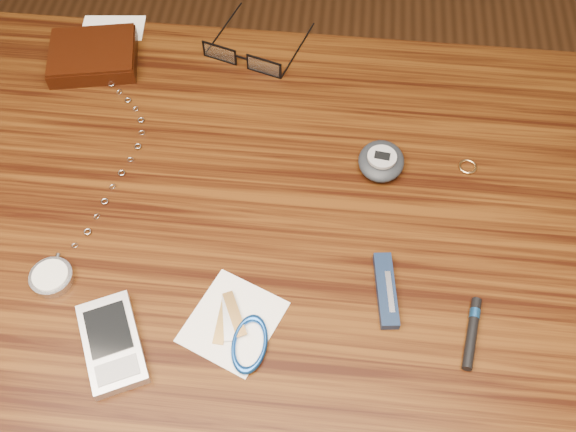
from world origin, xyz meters
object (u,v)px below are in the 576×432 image
object	(u,v)px
pocket_watch	(56,268)
notepad_keys	(241,333)
desk	(259,270)
eyeglasses	(244,57)
pda_phone	(112,343)
pedometer	(381,161)
wallet_and_card	(94,55)
pocket_knife	(386,290)

from	to	relation	value
pocket_watch	notepad_keys	size ratio (longest dim) A/B	2.77
desk	pocket_watch	bearing A→B (deg)	-160.06
notepad_keys	pocket_watch	bearing A→B (deg)	165.82
eyeglasses	pda_phone	size ratio (longest dim) A/B	1.31
notepad_keys	pedometer	bearing A→B (deg)	59.60
pda_phone	pedometer	size ratio (longest dim) A/B	1.64
pocket_watch	pda_phone	world-z (taller)	pda_phone
eyeglasses	pda_phone	bearing A→B (deg)	-100.24
wallet_and_card	pedometer	xyz separation A→B (m)	(0.41, -0.15, -0.00)
wallet_and_card	pocket_watch	bearing A→B (deg)	-81.94
desk	notepad_keys	bearing A→B (deg)	-89.01
pedometer	pocket_knife	world-z (taller)	pedometer
pda_phone	pocket_knife	world-z (taller)	pda_phone
desk	notepad_keys	world-z (taller)	notepad_keys
pda_phone	notepad_keys	world-z (taller)	pda_phone
pocket_watch	pocket_knife	distance (m)	0.37
pedometer	notepad_keys	world-z (taller)	pedometer
pedometer	pocket_knife	bearing A→B (deg)	-86.77
wallet_and_card	pda_phone	size ratio (longest dim) A/B	1.38
wallet_and_card	pocket_watch	size ratio (longest dim) A/B	0.48
pocket_knife	notepad_keys	bearing A→B (deg)	-156.65
pocket_knife	eyeglasses	bearing A→B (deg)	121.07
wallet_and_card	notepad_keys	xyz separation A→B (m)	(0.27, -0.39, -0.01)
pda_phone	pedometer	distance (m)	0.39
pedometer	notepad_keys	bearing A→B (deg)	-120.40
pocket_watch	pedometer	world-z (taller)	pedometer
eyeglasses	pocket_knife	size ratio (longest dim) A/B	1.70
pocket_watch	pocket_knife	xyz separation A→B (m)	(0.37, 0.01, -0.00)
desk	notepad_keys	size ratio (longest dim) A/B	7.95
wallet_and_card	notepad_keys	size ratio (longest dim) A/B	1.32
pedometer	pda_phone	bearing A→B (deg)	-135.63
eyeglasses	pocket_watch	bearing A→B (deg)	-114.93
pda_phone	pocket_knife	distance (m)	0.30
wallet_and_card	pda_phone	world-z (taller)	wallet_and_card
wallet_and_card	pedometer	bearing A→B (deg)	-19.92
wallet_and_card	pocket_knife	size ratio (longest dim) A/B	1.80
desk	wallet_and_card	xyz separation A→B (m)	(-0.27, 0.26, 0.11)
desk	eyeglasses	distance (m)	0.30
eyeglasses	notepad_keys	xyz separation A→B (m)	(0.05, -0.41, -0.01)
eyeglasses	pedometer	size ratio (longest dim) A/B	2.14
eyeglasses	pedometer	bearing A→B (deg)	-40.19
pda_phone	pedometer	xyz separation A→B (m)	(0.28, 0.27, 0.00)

